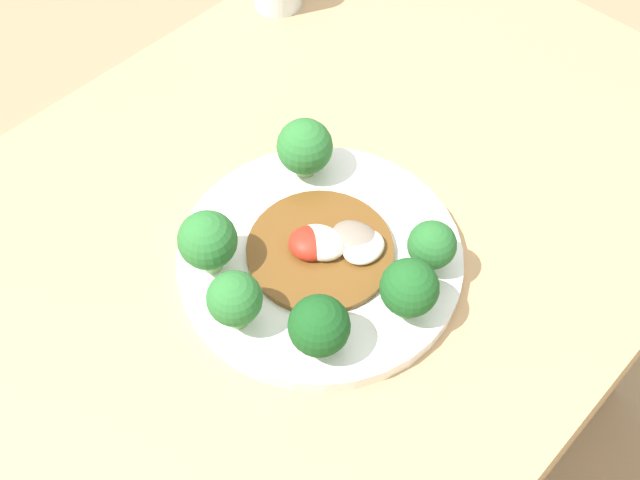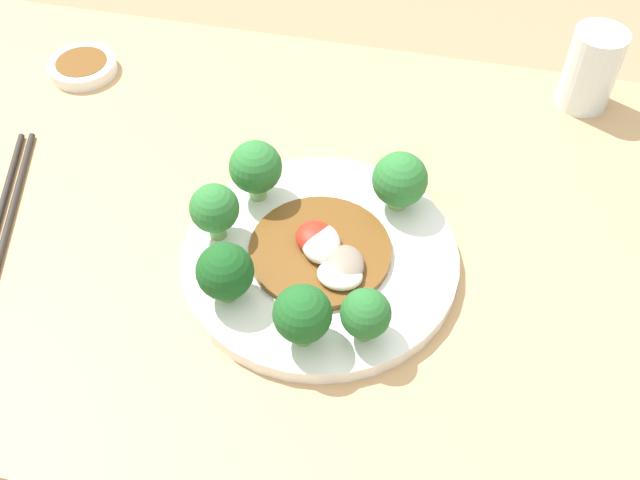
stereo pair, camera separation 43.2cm
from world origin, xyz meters
name	(u,v)px [view 1 (the left image)]	position (x,y,z in m)	size (l,w,h in m)	color
table	(281,398)	(0.00, 0.00, 0.35)	(1.09, 0.64, 0.71)	tan
plate	(320,257)	(-0.03, 0.05, 0.71)	(0.27, 0.27, 0.02)	white
broccoli_northeast	(319,326)	(0.05, 0.12, 0.76)	(0.05, 0.05, 0.06)	#70A356
broccoli_north	(409,288)	(-0.03, 0.15, 0.76)	(0.05, 0.05, 0.06)	#70A356
broccoli_southeast	(208,241)	(0.05, -0.01, 0.76)	(0.05, 0.05, 0.07)	#89B76B
broccoli_northwest	(432,245)	(-0.09, 0.13, 0.75)	(0.05, 0.05, 0.06)	#70A356
broccoli_east	(235,299)	(0.08, 0.05, 0.76)	(0.05, 0.05, 0.06)	#70A356
broccoli_southwest	(305,147)	(-0.09, -0.03, 0.76)	(0.06, 0.06, 0.06)	#89B76B
stirfry_center	(327,247)	(-0.03, 0.05, 0.73)	(0.14, 0.14, 0.03)	brown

